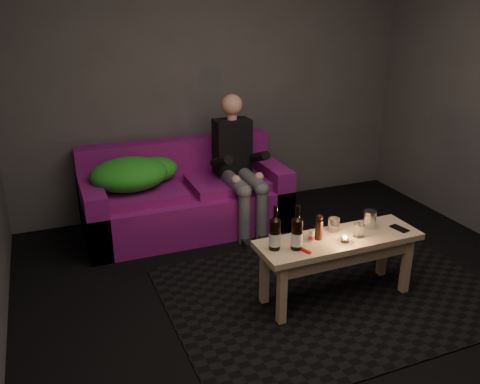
{
  "coord_description": "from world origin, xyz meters",
  "views": [
    {
      "loc": [
        -1.61,
        -2.43,
        2.04
      ],
      "look_at": [
        -0.18,
        1.16,
        0.55
      ],
      "focal_mm": 38.0,
      "sensor_mm": 36.0,
      "label": 1
    }
  ],
  "objects_px": {
    "beer_bottle_b": "(297,233)",
    "beer_bottle_a": "(275,233)",
    "coffee_table": "(338,248)",
    "person": "(238,162)",
    "sofa": "(185,199)",
    "steel_cup": "(370,219)"
  },
  "relations": [
    {
      "from": "person",
      "to": "beer_bottle_b",
      "type": "xyz_separation_m",
      "value": [
        -0.16,
        -1.45,
        -0.04
      ]
    },
    {
      "from": "coffee_table",
      "to": "beer_bottle_b",
      "type": "height_order",
      "value": "beer_bottle_b"
    },
    {
      "from": "sofa",
      "to": "beer_bottle_b",
      "type": "height_order",
      "value": "beer_bottle_b"
    },
    {
      "from": "beer_bottle_b",
      "to": "beer_bottle_a",
      "type": "bearing_deg",
      "value": 159.13
    },
    {
      "from": "sofa",
      "to": "steel_cup",
      "type": "bearing_deg",
      "value": -57.34
    },
    {
      "from": "beer_bottle_a",
      "to": "beer_bottle_b",
      "type": "bearing_deg",
      "value": -20.87
    },
    {
      "from": "coffee_table",
      "to": "beer_bottle_a",
      "type": "relative_size",
      "value": 3.86
    },
    {
      "from": "person",
      "to": "coffee_table",
      "type": "height_order",
      "value": "person"
    },
    {
      "from": "sofa",
      "to": "beer_bottle_a",
      "type": "height_order",
      "value": "same"
    },
    {
      "from": "person",
      "to": "coffee_table",
      "type": "xyz_separation_m",
      "value": [
        0.2,
        -1.41,
        -0.24
      ]
    },
    {
      "from": "beer_bottle_a",
      "to": "beer_bottle_b",
      "type": "relative_size",
      "value": 0.99
    },
    {
      "from": "person",
      "to": "coffee_table",
      "type": "bearing_deg",
      "value": -82.06
    },
    {
      "from": "person",
      "to": "coffee_table",
      "type": "distance_m",
      "value": 1.44
    },
    {
      "from": "person",
      "to": "beer_bottle_a",
      "type": "height_order",
      "value": "person"
    },
    {
      "from": "person",
      "to": "beer_bottle_b",
      "type": "bearing_deg",
      "value": -96.29
    },
    {
      "from": "beer_bottle_b",
      "to": "coffee_table",
      "type": "bearing_deg",
      "value": 6.75
    },
    {
      "from": "person",
      "to": "beer_bottle_b",
      "type": "distance_m",
      "value": 1.46
    },
    {
      "from": "person",
      "to": "beer_bottle_b",
      "type": "relative_size",
      "value": 3.96
    },
    {
      "from": "beer_bottle_a",
      "to": "coffee_table",
      "type": "bearing_deg",
      "value": -1.08
    },
    {
      "from": "coffee_table",
      "to": "steel_cup",
      "type": "relative_size",
      "value": 9.27
    },
    {
      "from": "person",
      "to": "steel_cup",
      "type": "relative_size",
      "value": 9.59
    },
    {
      "from": "coffee_table",
      "to": "sofa",
      "type": "bearing_deg",
      "value": 113.34
    }
  ]
}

